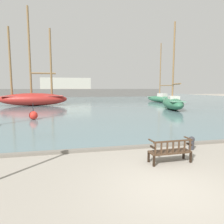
{
  "coord_description": "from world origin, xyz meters",
  "views": [
    {
      "loc": [
        -2.74,
        -4.88,
        2.83
      ],
      "look_at": [
        0.49,
        10.0,
        1.0
      ],
      "focal_mm": 32.0,
      "sensor_mm": 36.0,
      "label": 1
    }
  ],
  "objects_px": {
    "sailboat_far_port": "(160,98)",
    "channel_buoy": "(33,115)",
    "mooring_bollard": "(191,142)",
    "sailboat_far_starboard": "(33,97)",
    "park_bench": "(170,151)",
    "sailboat_mid_starboard": "(172,102)"
  },
  "relations": [
    {
      "from": "channel_buoy",
      "to": "mooring_bollard",
      "type": "bearing_deg",
      "value": -50.46
    },
    {
      "from": "sailboat_far_port",
      "to": "channel_buoy",
      "type": "relative_size",
      "value": 7.9
    },
    {
      "from": "sailboat_far_starboard",
      "to": "mooring_bollard",
      "type": "relative_size",
      "value": 24.34
    },
    {
      "from": "sailboat_far_port",
      "to": "channel_buoy",
      "type": "height_order",
      "value": "sailboat_far_port"
    },
    {
      "from": "sailboat_far_port",
      "to": "mooring_bollard",
      "type": "relative_size",
      "value": 18.48
    },
    {
      "from": "sailboat_far_port",
      "to": "channel_buoy",
      "type": "bearing_deg",
      "value": -139.04
    },
    {
      "from": "mooring_bollard",
      "to": "sailboat_far_starboard",
      "type": "bearing_deg",
      "value": 113.51
    },
    {
      "from": "park_bench",
      "to": "mooring_bollard",
      "type": "distance_m",
      "value": 2.22
    },
    {
      "from": "park_bench",
      "to": "sailboat_far_port",
      "type": "bearing_deg",
      "value": 64.88
    },
    {
      "from": "park_bench",
      "to": "mooring_bollard",
      "type": "relative_size",
      "value": 2.64
    },
    {
      "from": "sailboat_far_port",
      "to": "mooring_bollard",
      "type": "xyz_separation_m",
      "value": [
        -12.12,
        -28.36,
        -0.51
      ]
    },
    {
      "from": "sailboat_far_port",
      "to": "sailboat_mid_starboard",
      "type": "height_order",
      "value": "sailboat_far_port"
    },
    {
      "from": "mooring_bollard",
      "to": "channel_buoy",
      "type": "bearing_deg",
      "value": 129.54
    },
    {
      "from": "park_bench",
      "to": "sailboat_mid_starboard",
      "type": "relative_size",
      "value": 0.15
    },
    {
      "from": "sailboat_far_starboard",
      "to": "sailboat_mid_starboard",
      "type": "relative_size",
      "value": 1.35
    },
    {
      "from": "mooring_bollard",
      "to": "sailboat_far_port",
      "type": "bearing_deg",
      "value": 66.86
    },
    {
      "from": "sailboat_far_port",
      "to": "mooring_bollard",
      "type": "bearing_deg",
      "value": -113.14
    },
    {
      "from": "park_bench",
      "to": "sailboat_far_port",
      "type": "xyz_separation_m",
      "value": [
        13.91,
        29.67,
        0.38
      ]
    },
    {
      "from": "sailboat_mid_starboard",
      "to": "channel_buoy",
      "type": "relative_size",
      "value": 7.72
    },
    {
      "from": "sailboat_mid_starboard",
      "to": "channel_buoy",
      "type": "bearing_deg",
      "value": -161.85
    },
    {
      "from": "park_bench",
      "to": "channel_buoy",
      "type": "bearing_deg",
      "value": 120.12
    },
    {
      "from": "park_bench",
      "to": "sailboat_far_starboard",
      "type": "bearing_deg",
      "value": 109.08
    }
  ]
}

